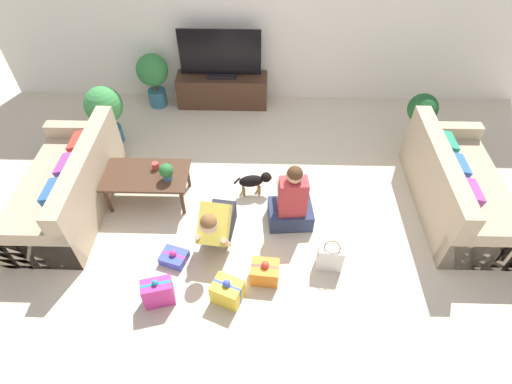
% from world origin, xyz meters
% --- Properties ---
extents(ground_plane, '(16.00, 16.00, 0.00)m').
position_xyz_m(ground_plane, '(0.00, 0.00, 0.00)').
color(ground_plane, beige).
extents(wall_back, '(8.40, 0.06, 2.60)m').
position_xyz_m(wall_back, '(0.00, 2.63, 1.30)').
color(wall_back, white).
rests_on(wall_back, ground_plane).
extents(sofa_left, '(0.94, 1.92, 0.86)m').
position_xyz_m(sofa_left, '(-2.38, 0.04, 0.30)').
color(sofa_left, tan).
rests_on(sofa_left, ground_plane).
extents(sofa_right, '(0.94, 1.92, 0.86)m').
position_xyz_m(sofa_right, '(2.38, 0.15, 0.30)').
color(sofa_right, tan).
rests_on(sofa_right, ground_plane).
extents(coffee_table, '(1.03, 0.59, 0.43)m').
position_xyz_m(coffee_table, '(-1.43, 0.19, 0.38)').
color(coffee_table, '#472D1E').
rests_on(coffee_table, ground_plane).
extents(tv_console, '(1.44, 0.40, 0.51)m').
position_xyz_m(tv_console, '(-0.68, 2.36, 0.25)').
color(tv_console, '#472D1E').
rests_on(tv_console, ground_plane).
extents(tv, '(1.25, 0.20, 0.76)m').
position_xyz_m(tv, '(-0.68, 2.36, 0.85)').
color(tv, black).
rests_on(tv, tv_console).
extents(potted_plant_back_left, '(0.50, 0.50, 0.88)m').
position_xyz_m(potted_plant_back_left, '(-1.75, 2.31, 0.56)').
color(potted_plant_back_left, '#336B84').
rests_on(potted_plant_back_left, ground_plane).
extents(potted_plant_corner_right, '(0.42, 0.42, 0.78)m').
position_xyz_m(potted_plant_corner_right, '(2.23, 1.46, 0.50)').
color(potted_plant_corner_right, beige).
rests_on(potted_plant_corner_right, ground_plane).
extents(potted_plant_corner_left, '(0.53, 0.53, 0.89)m').
position_xyz_m(potted_plant_corner_left, '(-2.23, 1.35, 0.56)').
color(potted_plant_corner_left, '#336B84').
rests_on(potted_plant_corner_left, ground_plane).
extents(person_kneeling, '(0.41, 0.78, 0.76)m').
position_xyz_m(person_kneeling, '(-0.50, -0.48, 0.33)').
color(person_kneeling, '#23232D').
rests_on(person_kneeling, ground_plane).
extents(person_sitting, '(0.55, 0.51, 0.94)m').
position_xyz_m(person_sitting, '(0.35, -0.17, 0.34)').
color(person_sitting, '#283351').
rests_on(person_sitting, ground_plane).
extents(dog, '(0.50, 0.20, 0.32)m').
position_xyz_m(dog, '(-0.09, 0.33, 0.21)').
color(dog, black).
rests_on(dog, ground_plane).
extents(gift_box_a, '(0.34, 0.24, 0.38)m').
position_xyz_m(gift_box_a, '(-1.04, -1.27, 0.16)').
color(gift_box_a, '#CC3389').
rests_on(gift_box_a, ground_plane).
extents(gift_box_b, '(0.37, 0.33, 0.33)m').
position_xyz_m(gift_box_b, '(-0.33, -1.22, 0.14)').
color(gift_box_b, yellow).
rests_on(gift_box_b, ground_plane).
extents(gift_box_c, '(0.32, 0.27, 0.29)m').
position_xyz_m(gift_box_c, '(0.05, -0.97, 0.12)').
color(gift_box_c, orange).
rests_on(gift_box_c, ground_plane).
extents(gift_box_d, '(0.34, 0.30, 0.17)m').
position_xyz_m(gift_box_d, '(-0.98, -0.76, 0.06)').
color(gift_box_d, '#3D51BC').
rests_on(gift_box_d, ground_plane).
extents(gift_bag_a, '(0.29, 0.19, 0.35)m').
position_xyz_m(gift_bag_a, '(0.76, -0.79, 0.17)').
color(gift_bag_a, white).
rests_on(gift_bag_a, ground_plane).
extents(mug, '(0.12, 0.08, 0.09)m').
position_xyz_m(mug, '(-1.32, 0.29, 0.47)').
color(mug, '#B23D38').
rests_on(mug, coffee_table).
extents(tabletop_plant, '(0.17, 0.17, 0.22)m').
position_xyz_m(tabletop_plant, '(-1.14, 0.11, 0.55)').
color(tabletop_plant, '#336B84').
rests_on(tabletop_plant, coffee_table).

